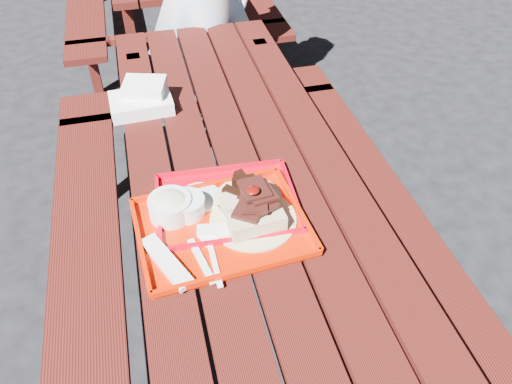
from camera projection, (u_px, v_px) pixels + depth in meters
ground at (247, 310)px, 2.15m from camera, size 60.00×60.00×0.00m
picnic_table_near at (246, 218)px, 1.77m from camera, size 1.41×2.40×0.75m
near_tray at (219, 216)px, 1.46m from camera, size 0.51×0.42×0.15m
far_tray at (225, 203)px, 1.52m from camera, size 0.45×0.36×0.07m
white_cloth at (142, 99)px, 1.93m from camera, size 0.24×0.21×0.10m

